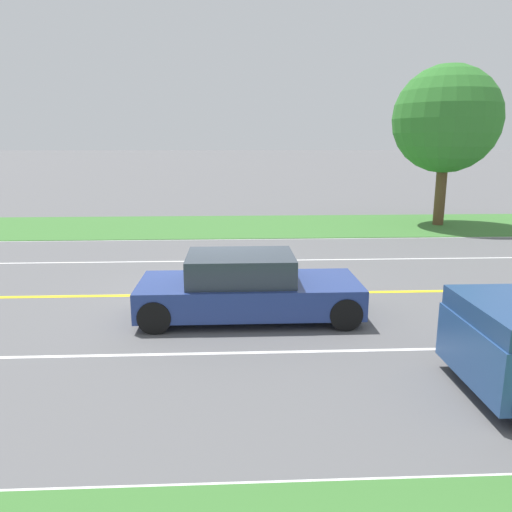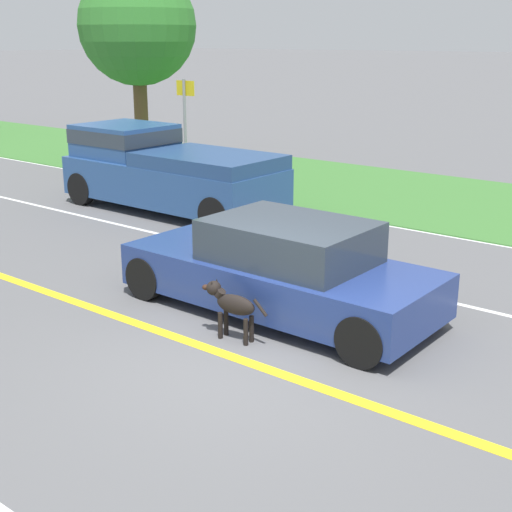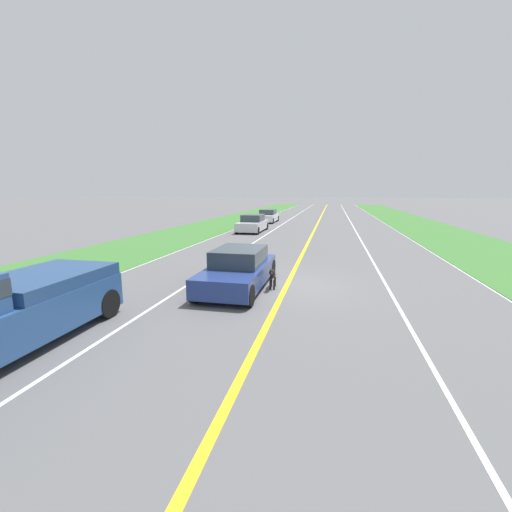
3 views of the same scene
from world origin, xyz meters
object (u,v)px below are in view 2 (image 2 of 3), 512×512
object	(u,v)px
roadside_tree_right_near	(137,27)
pickup_truck	(164,169)
ego_car	(282,269)
street_sign	(185,117)
dog	(231,304)

from	to	relation	value
roadside_tree_right_near	pickup_truck	bearing A→B (deg)	-128.01
roadside_tree_right_near	ego_car	bearing A→B (deg)	-124.10
ego_car	street_sign	world-z (taller)	street_sign
ego_car	roadside_tree_right_near	world-z (taller)	roadside_tree_right_near
ego_car	dog	bearing A→B (deg)	-176.71
ego_car	pickup_truck	world-z (taller)	pickup_truck
ego_car	roadside_tree_right_near	xyz separation A→B (m)	(7.25, 10.71, 3.47)
ego_car	roadside_tree_right_near	size ratio (longest dim) A/B	0.78
dog	street_sign	xyz separation A→B (m)	(7.70, 8.20, 1.22)
pickup_truck	roadside_tree_right_near	xyz separation A→B (m)	(3.70, 4.74, 3.18)
pickup_truck	roadside_tree_right_near	size ratio (longest dim) A/B	0.90
dog	pickup_truck	bearing A→B (deg)	46.88
street_sign	roadside_tree_right_near	bearing A→B (deg)	73.88
ego_car	dog	distance (m)	1.21
dog	ego_car	bearing A→B (deg)	-1.68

